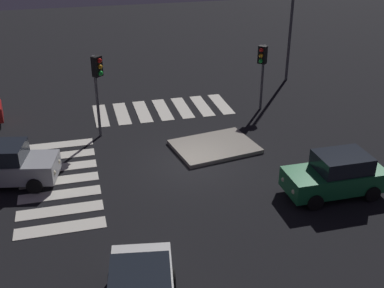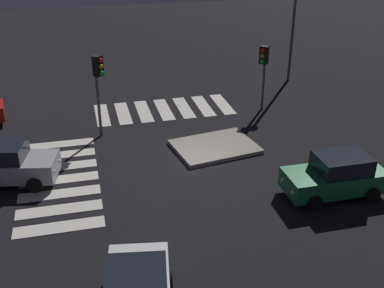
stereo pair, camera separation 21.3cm
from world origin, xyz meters
name	(u,v)px [view 1 (the left image)]	position (x,y,z in m)	size (l,w,h in m)	color
ground_plane	(192,164)	(0.00, 0.00, 0.00)	(80.00, 80.00, 0.00)	black
traffic_island	(215,147)	(-1.43, -1.26, 0.09)	(4.15, 3.38, 0.18)	gray
car_green	(336,175)	(-4.84, 3.78, 0.85)	(3.98, 1.88, 1.73)	#196B38
car_silver	(6,165)	(7.74, -0.34, 0.86)	(4.21, 2.47, 1.74)	#9EA0A5
traffic_light_east	(97,77)	(3.58, -3.90, 3.11)	(0.54, 0.53, 4.10)	#47474C
traffic_light_south	(262,62)	(-5.28, -5.27, 2.77)	(0.54, 0.54, 3.66)	#47474C
crosswalk_near	(163,110)	(0.00, -6.63, 0.01)	(7.60, 3.20, 0.02)	silver
crosswalk_side	(60,180)	(5.71, 0.00, 0.01)	(3.20, 7.60, 0.02)	silver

